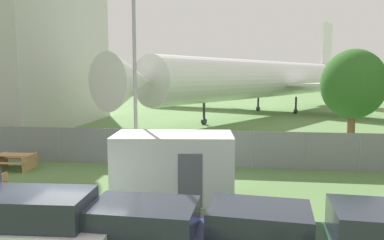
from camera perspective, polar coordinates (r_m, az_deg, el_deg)
The scene contains 9 objects.
perimeter_fence at distance 19.41m, azimuth -5.99°, elevation -4.12°, with size 56.07×0.07×1.86m.
airplane at distance 46.18m, azimuth 12.01°, elevation 6.07°, with size 36.69×43.97×12.65m.
portable_cabin at distance 14.07m, azimuth -2.82°, elevation -7.08°, with size 4.56×2.67×2.46m.
picnic_bench_open_grass at distance 20.42m, azimuth -25.41°, elevation -5.51°, with size 1.83×1.47×0.76m.
tree_near_hangar at distance 21.15m, azimuth 23.36°, elevation 4.98°, with size 3.28×3.28×5.96m.
car_white_suv_near_left at distance 10.19m, azimuth -24.26°, elevation -14.68°, with size 4.53×1.99×1.84m.
car_dark_blue_hatchback_centre at distance 9.47m, azimuth -7.43°, elevation -16.66°, with size 3.60×2.04×1.57m.
car_black_sedan_near_right at distance 9.57m, azimuth 10.94°, elevation -17.03°, with size 4.52×2.29×1.49m.
light_mast at distance 17.06m, azimuth -8.76°, elevation 9.98°, with size 0.44×0.44×9.32m.
Camera 1 is at (4.44, -9.02, 4.62)m, focal length 35.00 mm.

